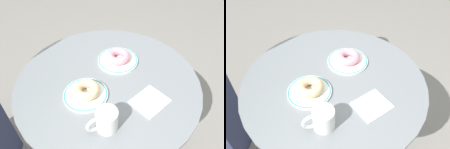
{
  "view_description": "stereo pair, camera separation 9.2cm",
  "coord_description": "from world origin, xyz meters",
  "views": [
    {
      "loc": [
        -0.45,
        -0.48,
        1.42
      ],
      "look_at": [
        0.01,
        -0.02,
        0.78
      ],
      "focal_mm": 35.14,
      "sensor_mm": 36.0,
      "label": 1
    },
    {
      "loc": [
        -0.38,
        -0.54,
        1.42
      ],
      "look_at": [
        0.01,
        -0.02,
        0.78
      ],
      "focal_mm": 35.14,
      "sensor_mm": 36.0,
      "label": 2
    }
  ],
  "objects": [
    {
      "name": "plate_right",
      "position": [
        0.12,
        0.06,
        0.75
      ],
      "size": [
        0.19,
        0.19,
        0.01
      ],
      "color": "white",
      "rests_on": "cafe_table"
    },
    {
      "name": "cafe_table",
      "position": [
        0.0,
        0.0,
        0.51
      ],
      "size": [
        0.79,
        0.79,
        0.74
      ],
      "color": "slate",
      "rests_on": "ground"
    },
    {
      "name": "donut_glazed",
      "position": [
        -0.12,
        0.0,
        0.77
      ],
      "size": [
        0.15,
        0.15,
        0.04
      ],
      "primitive_type": "torus",
      "rotation": [
        0.0,
        0.0,
        3.79
      ],
      "color": "#E0B789",
      "rests_on": "plate_left"
    },
    {
      "name": "paper_napkin",
      "position": [
        0.04,
        -0.2,
        0.74
      ],
      "size": [
        0.14,
        0.12,
        0.01
      ],
      "primitive_type": "cube",
      "rotation": [
        0.0,
        0.0,
        -0.03
      ],
      "color": "white",
      "rests_on": "cafe_table"
    },
    {
      "name": "donut_pink_frosted",
      "position": [
        0.12,
        0.06,
        0.77
      ],
      "size": [
        0.15,
        0.15,
        0.04
      ],
      "primitive_type": "torus",
      "rotation": [
        0.0,
        0.0,
        5.17
      ],
      "color": "pink",
      "rests_on": "plate_right"
    },
    {
      "name": "plate_left",
      "position": [
        -0.12,
        0.0,
        0.75
      ],
      "size": [
        0.18,
        0.18,
        0.01
      ],
      "color": "white",
      "rests_on": "cafe_table"
    },
    {
      "name": "coffee_mug",
      "position": [
        -0.17,
        -0.16,
        0.78
      ],
      "size": [
        0.12,
        0.08,
        0.09
      ],
      "color": "white",
      "rests_on": "cafe_table"
    }
  ]
}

